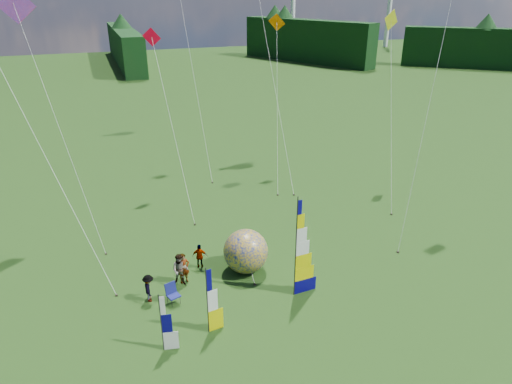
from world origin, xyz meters
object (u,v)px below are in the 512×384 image
object	(u,v)px
camp_chair	(173,294)
side_banner_left	(207,302)
bol_inflatable	(246,251)
spectator_c	(149,288)
kite_whale	(272,64)
spectator_b	(180,270)
spectator_a	(184,268)
feather_banner_main	(296,250)
side_banner_far	(161,324)
spectator_d	(200,256)

from	to	relation	value
camp_chair	side_banner_left	bearing A→B (deg)	-84.97
bol_inflatable	spectator_c	bearing A→B (deg)	-170.57
side_banner_left	bol_inflatable	distance (m)	5.48
camp_chair	kite_whale	xyz separation A→B (m)	(12.10, 16.76, 8.55)
side_banner_left	spectator_b	size ratio (longest dim) A/B	1.87
spectator_b	camp_chair	xyz separation A→B (m)	(-0.70, -1.55, -0.37)
spectator_c	spectator_a	bearing A→B (deg)	-61.67
feather_banner_main	camp_chair	size ratio (longest dim) A/B	4.94
feather_banner_main	side_banner_left	distance (m)	5.26
side_banner_far	spectator_a	distance (m)	5.27
side_banner_far	spectator_c	world-z (taller)	side_banner_far
spectator_b	spectator_a	bearing A→B (deg)	54.02
bol_inflatable	camp_chair	xyz separation A→B (m)	(-4.49, -1.59, -0.72)
feather_banner_main	spectator_b	size ratio (longest dim) A/B	2.98
side_banner_far	feather_banner_main	bearing A→B (deg)	23.90
spectator_b	camp_chair	size ratio (longest dim) A/B	1.66
spectator_c	feather_banner_main	bearing A→B (deg)	-104.35
camp_chair	kite_whale	bearing A→B (deg)	36.23
feather_banner_main	side_banner_far	distance (m)	7.53
spectator_c	kite_whale	xyz separation A→B (m)	(13.24, 16.10, 8.34)
bol_inflatable	side_banner_left	bearing A→B (deg)	-127.69
bol_inflatable	camp_chair	world-z (taller)	bol_inflatable
bol_inflatable	spectator_b	world-z (taller)	bol_inflatable
feather_banner_main	spectator_b	world-z (taller)	feather_banner_main
feather_banner_main	side_banner_far	xyz separation A→B (m)	(-7.22, -1.70, -1.31)
bol_inflatable	kite_whale	distance (m)	18.69
spectator_c	kite_whale	world-z (taller)	kite_whale
side_banner_left	side_banner_far	distance (m)	2.27
spectator_a	spectator_b	xyz separation A→B (m)	(-0.22, -0.13, 0.04)
spectator_d	side_banner_left	bearing A→B (deg)	101.30
feather_banner_main	side_banner_far	world-z (taller)	feather_banner_main
side_banner_left	bol_inflatable	size ratio (longest dim) A/B	1.37
camp_chair	spectator_b	bearing A→B (deg)	47.83
feather_banner_main	spectator_d	world-z (taller)	feather_banner_main
spectator_b	spectator_c	bearing A→B (deg)	-131.04
feather_banner_main	kite_whale	xyz separation A→B (m)	(5.94, 18.23, 6.33)
spectator_a	spectator_d	world-z (taller)	spectator_a
spectator_c	kite_whale	distance (m)	22.45
bol_inflatable	kite_whale	bearing A→B (deg)	63.36
side_banner_left	spectator_c	bearing A→B (deg)	115.63
side_banner_far	spectator_b	size ratio (longest dim) A/B	1.58
spectator_d	camp_chair	bearing A→B (deg)	74.09
feather_banner_main	side_banner_left	xyz separation A→B (m)	(-5.00, -1.26, -1.04)
side_banner_far	spectator_a	bearing A→B (deg)	78.49
spectator_a	spectator_b	world-z (taller)	spectator_b
bol_inflatable	spectator_b	xyz separation A→B (m)	(-3.80, -0.05, -0.34)
side_banner_far	spectator_b	world-z (taller)	side_banner_far
spectator_c	kite_whale	size ratio (longest dim) A/B	0.09
spectator_d	camp_chair	size ratio (longest dim) A/B	1.35
feather_banner_main	side_banner_left	bearing A→B (deg)	-170.23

